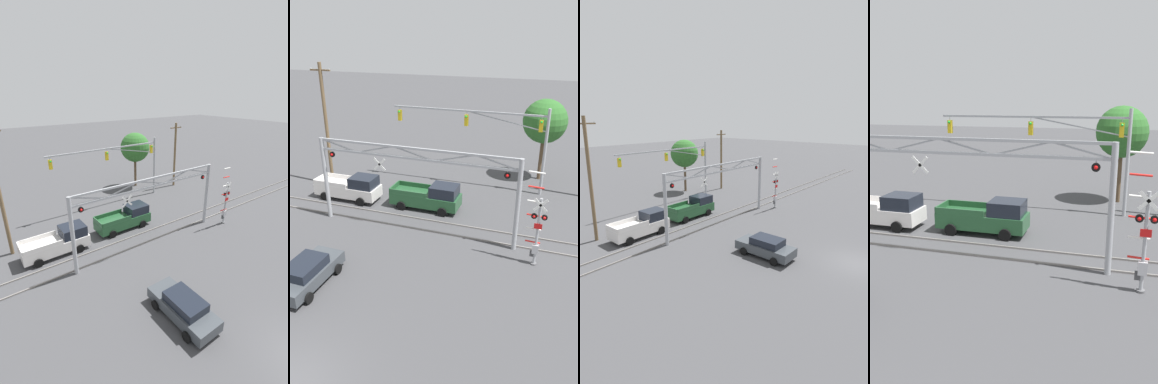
# 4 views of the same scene
# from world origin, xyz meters

# --- Properties ---
(ground_plane) EXTENTS (200.00, 200.00, 0.00)m
(ground_plane) POSITION_xyz_m (0.00, 0.00, 0.00)
(ground_plane) COLOR #424244
(rail_track_near) EXTENTS (80.00, 0.08, 0.10)m
(rail_track_near) POSITION_xyz_m (0.00, 13.17, 0.05)
(rail_track_near) COLOR gray
(rail_track_near) RESTS_ON ground_plane
(rail_track_far) EXTENTS (80.00, 0.08, 0.10)m
(rail_track_far) POSITION_xyz_m (0.00, 14.61, 0.05)
(rail_track_far) COLOR gray
(rail_track_far) RESTS_ON ground_plane
(crossing_gantry) EXTENTS (13.59, 0.30, 5.91)m
(crossing_gantry) POSITION_xyz_m (-0.01, 12.89, 3.97)
(crossing_gantry) COLOR #9EA0A5
(crossing_gantry) RESTS_ON ground_plane
(crossing_signal_mast) EXTENTS (1.25, 0.35, 5.73)m
(crossing_signal_mast) POSITION_xyz_m (7.95, 11.60, 2.13)
(crossing_signal_mast) COLOR #9EA0A5
(crossing_signal_mast) RESTS_ON ground_plane
(traffic_signal_span) EXTENTS (13.06, 0.39, 7.07)m
(traffic_signal_span) POSITION_xyz_m (3.93, 22.05, 4.98)
(traffic_signal_span) COLOR #9EA0A5
(traffic_signal_span) RESTS_ON ground_plane
(pickup_truck_lead) EXTENTS (5.24, 2.09, 2.05)m
(pickup_truck_lead) POSITION_xyz_m (-0.25, 16.50, 0.98)
(pickup_truck_lead) COLOR #23512D
(pickup_truck_lead) RESTS_ON ground_plane
(pickup_truck_following) EXTENTS (5.21, 2.09, 2.05)m
(pickup_truck_following) POSITION_xyz_m (-6.75, 16.10, 0.98)
(pickup_truck_following) COLOR silver
(pickup_truck_following) RESTS_ON ground_plane
(sedan_waiting) EXTENTS (2.05, 4.36, 1.48)m
(sedan_waiting) POSITION_xyz_m (-3.18, 5.68, 0.76)
(sedan_waiting) COLOR #3D4247
(sedan_waiting) RESTS_ON ground_plane
(utility_pole_left) EXTENTS (1.80, 0.28, 10.25)m
(utility_pole_left) POSITION_xyz_m (-9.93, 18.20, 5.27)
(utility_pole_left) COLOR brown
(utility_pole_left) RESTS_ON ground_plane
(utility_pole_right) EXTENTS (1.80, 0.28, 8.40)m
(utility_pole_right) POSITION_xyz_m (11.43, 22.72, 4.34)
(utility_pole_right) COLOR brown
(utility_pole_right) RESTS_ON ground_plane
(background_tree_beyond_span) EXTENTS (3.79, 3.79, 7.20)m
(background_tree_beyond_span) POSITION_xyz_m (7.02, 25.64, 5.28)
(background_tree_beyond_span) COLOR brown
(background_tree_beyond_span) RESTS_ON ground_plane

